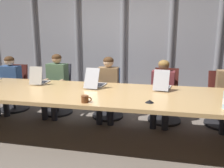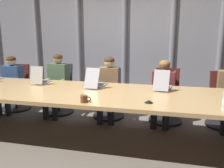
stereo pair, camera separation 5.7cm
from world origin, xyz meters
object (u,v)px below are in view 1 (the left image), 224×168
at_px(office_chair_left_mid, 58,95).
at_px(office_chair_right_end, 222,105).
at_px(person_right_mid, 162,88).
at_px(laptop_center, 96,83).
at_px(laptop_right_mid, 162,85).
at_px(conference_mic_left_side, 150,101).
at_px(coffee_mug_near, 85,99).
at_px(laptop_left_mid, 40,80).
at_px(person_center, 108,84).
at_px(person_left_mid, 56,81).
at_px(office_chair_left_end, 15,93).
at_px(office_chair_right_mid, 165,101).
at_px(office_chair_center, 108,98).
at_px(person_left_end, 8,80).

distance_m(office_chair_left_mid, office_chair_right_end, 3.11).
bearing_deg(person_right_mid, laptop_center, -55.55).
relative_size(laptop_center, laptop_right_mid, 1.07).
bearing_deg(conference_mic_left_side, coffee_mug_near, -168.33).
xyz_separation_m(laptop_left_mid, office_chair_right_end, (3.09, 0.72, -0.46)).
bearing_deg(coffee_mug_near, office_chair_right_end, 38.92).
distance_m(office_chair_left_mid, person_center, 1.13).
bearing_deg(person_left_mid, laptop_left_mid, 1.12).
bearing_deg(laptop_right_mid, office_chair_left_mid, 79.48).
height_order(office_chair_right_end, person_left_mid, person_left_mid).
bearing_deg(person_left_mid, office_chair_left_end, -95.89).
height_order(office_chair_right_mid, person_left_mid, person_left_mid).
xyz_separation_m(person_center, conference_mic_left_side, (0.83, -1.28, 0.10)).
bearing_deg(office_chair_center, person_left_end, -91.89).
bearing_deg(person_left_end, office_chair_right_end, 90.56).
height_order(office_chair_right_mid, person_center, person_center).
distance_m(office_chair_right_mid, person_right_mid, 0.34).
bearing_deg(office_chair_center, office_chair_right_mid, 83.76).
distance_m(laptop_right_mid, office_chair_left_mid, 2.21).
bearing_deg(laptop_left_mid, person_right_mid, -78.74).
bearing_deg(person_left_mid, laptop_right_mid, 78.44).
distance_m(office_chair_right_mid, person_left_mid, 2.11).
xyz_separation_m(laptop_center, coffee_mug_near, (0.11, -0.86, -0.02)).
xyz_separation_m(person_center, coffee_mug_near, (0.05, -1.44, 0.13)).
height_order(office_chair_left_end, person_center, person_center).
height_order(person_left_mid, person_right_mid, person_left_mid).
bearing_deg(laptop_left_mid, laptop_center, -95.13).
distance_m(office_chair_left_mid, person_left_end, 1.05).
distance_m(office_chair_right_mid, office_chair_right_end, 0.99).
relative_size(office_chair_left_mid, person_right_mid, 0.87).
distance_m(office_chair_left_mid, office_chair_right_mid, 2.12).
height_order(laptop_right_mid, coffee_mug_near, laptop_right_mid).
relative_size(office_chair_left_end, person_center, 0.80).
height_order(person_center, coffee_mug_near, person_center).
height_order(office_chair_right_mid, person_left_end, person_left_end).
height_order(office_chair_right_end, conference_mic_left_side, office_chair_right_end).
height_order(office_chair_left_end, office_chair_left_mid, office_chair_left_mid).
relative_size(laptop_center, office_chair_right_mid, 0.52).
distance_m(laptop_center, office_chair_right_mid, 1.41).
relative_size(laptop_left_mid, person_left_mid, 0.33).
relative_size(office_chair_left_mid, coffee_mug_near, 7.24).
xyz_separation_m(laptop_right_mid, person_left_end, (-3.05, 0.51, -0.16)).
distance_m(laptop_right_mid, office_chair_right_end, 1.33).
bearing_deg(office_chair_left_mid, office_chair_right_end, 90.83).
height_order(office_chair_right_mid, office_chair_right_end, office_chair_right_mid).
distance_m(laptop_center, office_chair_left_end, 2.18).
distance_m(person_left_end, conference_mic_left_side, 3.17).
xyz_separation_m(person_center, person_right_mid, (0.98, 0.00, -0.02)).
relative_size(office_chair_center, person_left_mid, 0.78).
distance_m(laptop_right_mid, person_left_end, 3.10).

